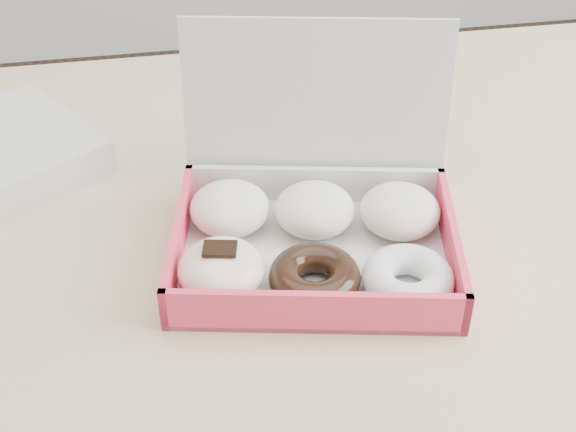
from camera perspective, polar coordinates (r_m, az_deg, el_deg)
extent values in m
cube|color=tan|center=(1.00, 2.86, 1.20)|extent=(1.20, 0.80, 0.04)
cylinder|color=tan|center=(1.66, 18.58, -0.34)|extent=(0.05, 0.05, 0.71)
cube|color=silver|center=(0.87, 1.87, -3.06)|extent=(0.34, 0.28, 0.01)
cube|color=#FA3A59|center=(0.78, 1.91, -6.88)|extent=(0.30, 0.07, 0.05)
cube|color=silver|center=(0.94, 1.89, 2.14)|extent=(0.30, 0.07, 0.05)
cube|color=#FA3A59|center=(0.87, -7.79, -1.77)|extent=(0.05, 0.22, 0.05)
cube|color=#FA3A59|center=(0.87, 11.54, -2.06)|extent=(0.05, 0.22, 0.05)
cube|color=silver|center=(0.92, 1.99, 7.29)|extent=(0.30, 0.09, 0.22)
ellipsoid|color=white|center=(0.90, -4.17, 0.56)|extent=(0.11, 0.11, 0.05)
ellipsoid|color=white|center=(0.90, 1.90, 0.47)|extent=(0.11, 0.11, 0.05)
ellipsoid|color=white|center=(0.90, 7.95, 0.38)|extent=(0.11, 0.11, 0.05)
ellipsoid|color=beige|center=(0.82, -4.77, -3.80)|extent=(0.11, 0.11, 0.05)
cube|color=black|center=(0.80, -4.87, -2.33)|extent=(0.04, 0.03, 0.00)
torus|color=black|center=(0.82, 1.90, -4.38)|extent=(0.11, 0.11, 0.03)
torus|color=white|center=(0.83, 8.52, -4.44)|extent=(0.11, 0.11, 0.03)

